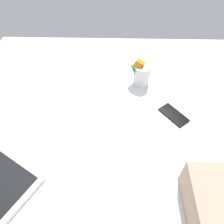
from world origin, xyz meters
The scene contains 3 objects.
bed_mattress centered at (0.00, 0.00, 9.00)cm, with size 180.00×140.00×18.00cm, color white.
snack_cup centered at (-2.26, -24.76, 24.04)cm, with size 10.48×9.18×14.25cm.
cell_phone centered at (-16.70, -1.30, 18.40)cm, with size 6.80×14.00×0.80cm, color black.
Camera 1 is at (11.00, 65.65, 96.61)cm, focal length 34.61 mm.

